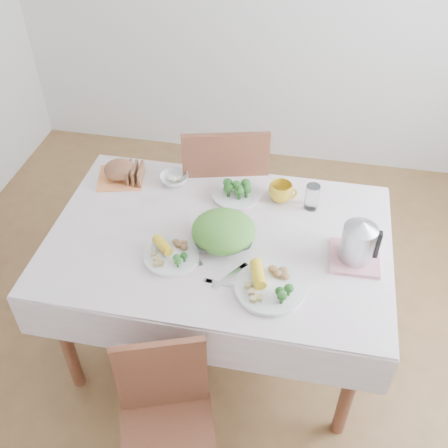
% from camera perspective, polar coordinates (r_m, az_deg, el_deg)
% --- Properties ---
extents(floor, '(3.60, 3.60, 0.00)m').
position_cam_1_polar(floor, '(2.89, -0.48, -12.36)').
color(floor, brown).
rests_on(floor, ground).
extents(dining_table, '(1.40, 0.90, 0.75)m').
position_cam_1_polar(dining_table, '(2.60, -0.52, -7.54)').
color(dining_table, brown).
rests_on(dining_table, floor).
extents(tablecloth, '(1.50, 1.00, 0.01)m').
position_cam_1_polar(tablecloth, '(2.32, -0.58, -1.43)').
color(tablecloth, silver).
rests_on(tablecloth, dining_table).
extents(chair_near, '(0.46, 0.46, 0.80)m').
position_cam_1_polar(chair_near, '(2.11, -6.19, -21.74)').
color(chair_near, brown).
rests_on(chair_near, floor).
extents(chair_far, '(0.55, 0.55, 1.00)m').
position_cam_1_polar(chair_far, '(3.01, -0.04, 3.14)').
color(chair_far, brown).
rests_on(chair_far, floor).
extents(salad_bowl, '(0.31, 0.31, 0.06)m').
position_cam_1_polar(salad_bowl, '(2.27, -0.07, -1.36)').
color(salad_bowl, white).
rests_on(salad_bowl, tablecloth).
extents(dinner_plate_left, '(0.31, 0.31, 0.02)m').
position_cam_1_polar(dinner_plate_left, '(2.22, -5.72, -3.50)').
color(dinner_plate_left, white).
rests_on(dinner_plate_left, tablecloth).
extents(dinner_plate_right, '(0.30, 0.30, 0.02)m').
position_cam_1_polar(dinner_plate_right, '(2.10, 5.00, -6.97)').
color(dinner_plate_right, white).
rests_on(dinner_plate_right, tablecloth).
extents(broccoli_plate, '(0.31, 0.31, 0.02)m').
position_cam_1_polar(broccoli_plate, '(2.52, 1.31, 3.23)').
color(broccoli_plate, beige).
rests_on(broccoli_plate, tablecloth).
extents(napkin, '(0.27, 0.27, 0.00)m').
position_cam_1_polar(napkin, '(2.69, -11.16, 4.99)').
color(napkin, '#FE904D').
rests_on(napkin, tablecloth).
extents(bread_loaf, '(0.20, 0.20, 0.09)m').
position_cam_1_polar(bread_loaf, '(2.66, -11.31, 5.95)').
color(bread_loaf, brown).
rests_on(bread_loaf, napkin).
extents(fruit_bowl, '(0.19, 0.19, 0.04)m').
position_cam_1_polar(fruit_bowl, '(2.61, -5.43, 4.91)').
color(fruit_bowl, white).
rests_on(fruit_bowl, tablecloth).
extents(yellow_mug, '(0.14, 0.14, 0.09)m').
position_cam_1_polar(yellow_mug, '(2.50, 6.20, 3.49)').
color(yellow_mug, gold).
rests_on(yellow_mug, tablecloth).
extents(glass_tumbler, '(0.09, 0.09, 0.13)m').
position_cam_1_polar(glass_tumbler, '(2.46, 9.56, 2.96)').
color(glass_tumbler, white).
rests_on(glass_tumbler, tablecloth).
extents(pink_tray, '(0.21, 0.21, 0.02)m').
position_cam_1_polar(pink_tray, '(2.28, 14.00, -3.59)').
color(pink_tray, '#CC7C85').
rests_on(pink_tray, tablecloth).
extents(electric_kettle, '(0.17, 0.17, 0.20)m').
position_cam_1_polar(electric_kettle, '(2.20, 14.47, -1.52)').
color(electric_kettle, '#B2B5BA').
rests_on(electric_kettle, pink_tray).
extents(fork_left, '(0.13, 0.15, 0.00)m').
position_cam_1_polar(fork_left, '(2.24, -3.49, -3.16)').
color(fork_left, silver).
rests_on(fork_left, tablecloth).
extents(fork_right, '(0.12, 0.16, 0.00)m').
position_cam_1_polar(fork_right, '(2.15, 0.63, -5.71)').
color(fork_right, silver).
rests_on(fork_right, tablecloth).
extents(knife, '(0.17, 0.04, 0.00)m').
position_cam_1_polar(knife, '(2.12, 0.23, -6.61)').
color(knife, silver).
rests_on(knife, tablecloth).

